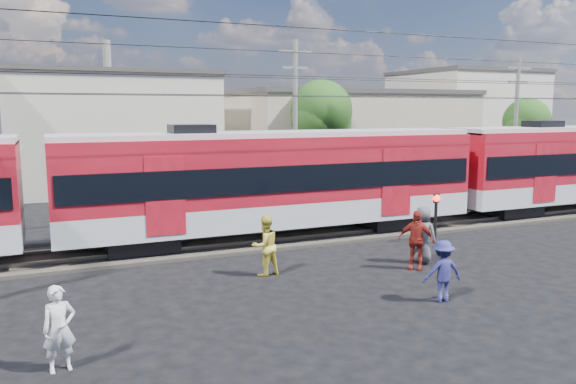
% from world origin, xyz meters
% --- Properties ---
extents(ground, '(120.00, 120.00, 0.00)m').
position_xyz_m(ground, '(0.00, 0.00, 0.00)').
color(ground, black).
rests_on(ground, ground).
extents(track_bed, '(70.00, 3.40, 0.12)m').
position_xyz_m(track_bed, '(0.00, 8.00, 0.06)').
color(track_bed, '#2D2823').
rests_on(track_bed, ground).
extents(rail_near, '(70.00, 0.12, 0.12)m').
position_xyz_m(rail_near, '(0.00, 7.25, 0.18)').
color(rail_near, '#59544C').
rests_on(rail_near, track_bed).
extents(rail_far, '(70.00, 0.12, 0.12)m').
position_xyz_m(rail_far, '(0.00, 8.75, 0.18)').
color(rail_far, '#59544C').
rests_on(rail_far, track_bed).
extents(commuter_train, '(50.30, 3.08, 4.17)m').
position_xyz_m(commuter_train, '(2.28, 8.00, 2.40)').
color(commuter_train, black).
rests_on(commuter_train, ground).
extents(building_midwest, '(12.24, 12.24, 7.30)m').
position_xyz_m(building_midwest, '(-2.00, 27.00, 3.66)').
color(building_midwest, '#BBB3A3').
rests_on(building_midwest, ground).
extents(building_mideast, '(16.32, 10.20, 6.30)m').
position_xyz_m(building_mideast, '(14.00, 24.00, 3.16)').
color(building_mideast, tan).
rests_on(building_mideast, ground).
extents(building_east, '(10.20, 10.20, 8.30)m').
position_xyz_m(building_east, '(28.00, 28.00, 4.16)').
color(building_east, '#BBB3A3').
rests_on(building_east, ground).
extents(utility_pole_mid, '(1.80, 0.24, 8.50)m').
position_xyz_m(utility_pole_mid, '(6.00, 15.00, 4.53)').
color(utility_pole_mid, slate).
rests_on(utility_pole_mid, ground).
extents(utility_pole_east, '(1.80, 0.24, 8.00)m').
position_xyz_m(utility_pole_east, '(20.00, 14.00, 4.28)').
color(utility_pole_east, slate).
rests_on(utility_pole_east, ground).
extents(tree_near, '(3.82, 3.64, 6.72)m').
position_xyz_m(tree_near, '(9.19, 18.09, 4.66)').
color(tree_near, '#382619').
rests_on(tree_near, ground).
extents(tree_far, '(3.36, 3.12, 5.76)m').
position_xyz_m(tree_far, '(24.19, 17.09, 3.99)').
color(tree_far, '#382619').
rests_on(tree_far, ground).
extents(pedestrian_a, '(0.69, 0.52, 1.70)m').
position_xyz_m(pedestrian_a, '(-5.85, -0.56, 0.85)').
color(pedestrian_a, silver).
rests_on(pedestrian_a, ground).
extents(pedestrian_b, '(1.02, 0.86, 1.84)m').
position_xyz_m(pedestrian_b, '(0.03, 3.78, 0.92)').
color(pedestrian_b, '#D8CA43').
rests_on(pedestrian_b, ground).
extents(pedestrian_c, '(1.14, 0.77, 1.64)m').
position_xyz_m(pedestrian_c, '(3.47, -0.24, 0.82)').
color(pedestrian_c, navy).
rests_on(pedestrian_c, ground).
extents(pedestrian_d, '(1.13, 1.07, 1.88)m').
position_xyz_m(pedestrian_d, '(4.63, 2.54, 0.94)').
color(pedestrian_d, maroon).
rests_on(pedestrian_d, ground).
extents(pedestrian_e, '(0.97, 1.09, 1.88)m').
position_xyz_m(pedestrian_e, '(5.28, 3.05, 0.94)').
color(pedestrian_e, '#4A4B4F').
rests_on(pedestrian_e, ground).
extents(car_silver, '(4.43, 2.13, 1.46)m').
position_xyz_m(car_silver, '(19.69, 13.56, 0.73)').
color(car_silver, silver).
rests_on(car_silver, ground).
extents(crossing_signal, '(0.28, 0.28, 1.89)m').
position_xyz_m(crossing_signal, '(7.38, 5.09, 1.31)').
color(crossing_signal, black).
rests_on(crossing_signal, ground).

